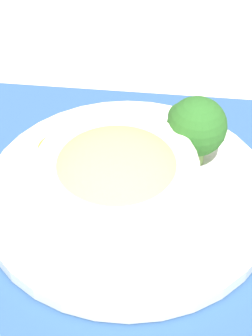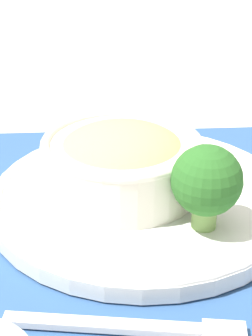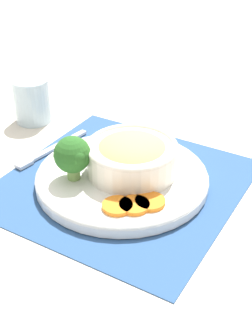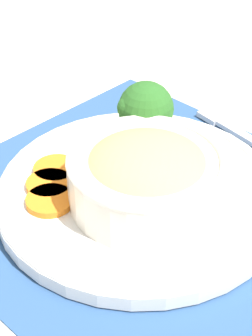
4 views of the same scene
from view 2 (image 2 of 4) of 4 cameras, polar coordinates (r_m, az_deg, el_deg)
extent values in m
plane|color=beige|center=(0.58, 1.51, -4.14)|extent=(4.00, 4.00, 0.00)
cube|color=#2D5184|center=(0.58, 1.51, -3.97)|extent=(0.43, 0.43, 0.00)
cylinder|color=white|center=(0.58, 1.52, -3.12)|extent=(0.31, 0.31, 0.02)
torus|color=white|center=(0.57, 1.53, -2.43)|extent=(0.31, 0.31, 0.01)
cylinder|color=silver|center=(0.57, -0.41, 0.23)|extent=(0.16, 0.16, 0.05)
torus|color=silver|center=(0.56, -0.42, 2.59)|extent=(0.16, 0.16, 0.01)
ellipsoid|color=#EAC66B|center=(0.56, -0.42, 1.40)|extent=(0.13, 0.13, 0.06)
cylinder|color=#759E51|center=(0.52, 7.94, -4.76)|extent=(0.02, 0.02, 0.02)
sphere|color=#286023|center=(0.50, 8.21, -1.24)|extent=(0.06, 0.06, 0.06)
sphere|color=#286023|center=(0.51, 8.92, 0.17)|extent=(0.03, 0.03, 0.03)
sphere|color=#286023|center=(0.48, 7.69, -1.82)|extent=(0.03, 0.03, 0.03)
cylinder|color=orange|center=(0.62, 9.09, 0.09)|extent=(0.05, 0.05, 0.01)
cylinder|color=orange|center=(0.64, 7.31, 0.97)|extent=(0.05, 0.05, 0.01)
cylinder|color=orange|center=(0.65, 5.21, 1.59)|extent=(0.05, 0.05, 0.01)
cube|color=silver|center=(0.44, -0.50, -15.77)|extent=(0.02, 0.18, 0.01)
cube|color=silver|center=(0.44, 9.95, -16.15)|extent=(0.02, 0.03, 0.01)
camera|label=1|loc=(0.60, -51.58, 31.36)|focal=60.00mm
camera|label=3|loc=(1.08, 39.28, 31.46)|focal=50.00mm
camera|label=4|loc=(0.89, -25.00, 31.12)|focal=60.00mm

